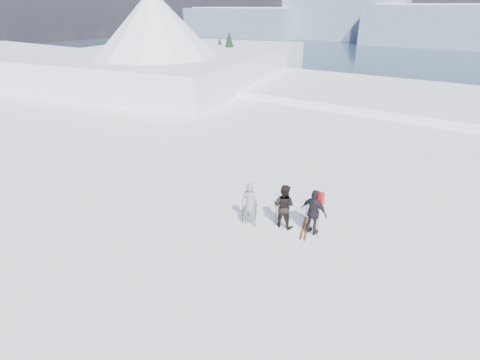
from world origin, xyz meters
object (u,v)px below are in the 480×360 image
object	(u,v)px
skier_grey	(250,204)
skier_pack	(314,212)
skier_dark	(284,206)
skis_loose	(305,228)

from	to	relation	value
skier_grey	skier_pack	size ratio (longest dim) A/B	0.99
skier_dark	skier_pack	size ratio (longest dim) A/B	0.98
skier_pack	skis_loose	size ratio (longest dim) A/B	1.12
skier_pack	skis_loose	bearing A→B (deg)	-15.40
skier_grey	skis_loose	world-z (taller)	skier_grey
skier_dark	skis_loose	size ratio (longest dim) A/B	1.09
skier_dark	skis_loose	xyz separation A→B (m)	(0.82, 0.30, -0.89)
skis_loose	skier_pack	bearing A→B (deg)	-22.01
skier_dark	skier_pack	bearing A→B (deg)	-176.57
skier_grey	skis_loose	distance (m)	2.37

